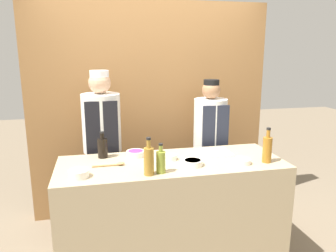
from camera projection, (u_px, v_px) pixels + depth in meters
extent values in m
cube|color=olive|center=(150.00, 110.00, 3.78)|extent=(2.69, 0.18, 2.40)
cube|color=tan|center=(172.00, 212.00, 2.90)|extent=(1.92, 0.72, 0.95)
cylinder|color=white|center=(79.00, 174.00, 2.45)|extent=(0.15, 0.15, 0.06)
cylinder|color=orange|center=(79.00, 171.00, 2.44)|extent=(0.13, 0.13, 0.02)
cylinder|color=white|center=(242.00, 161.00, 2.74)|extent=(0.14, 0.14, 0.04)
cylinder|color=silver|center=(242.00, 160.00, 2.74)|extent=(0.12, 0.12, 0.01)
cylinder|color=white|center=(193.00, 163.00, 2.70)|extent=(0.17, 0.17, 0.05)
cylinder|color=yellow|center=(193.00, 161.00, 2.69)|extent=(0.14, 0.14, 0.01)
cylinder|color=white|center=(170.00, 157.00, 2.84)|extent=(0.12, 0.12, 0.05)
cylinder|color=red|center=(170.00, 155.00, 2.84)|extent=(0.09, 0.09, 0.01)
cylinder|color=white|center=(136.00, 153.00, 2.94)|extent=(0.16, 0.16, 0.05)
cylinder|color=#703384|center=(136.00, 152.00, 2.93)|extent=(0.13, 0.13, 0.01)
cube|color=white|center=(214.00, 153.00, 3.00)|extent=(0.29, 0.25, 0.02)
cylinder|color=olive|center=(161.00, 162.00, 2.52)|extent=(0.07, 0.07, 0.17)
cylinder|color=olive|center=(161.00, 149.00, 2.50)|extent=(0.03, 0.03, 0.05)
cylinder|color=black|center=(161.00, 144.00, 2.49)|extent=(0.03, 0.03, 0.01)
cylinder|color=#9E661E|center=(267.00, 150.00, 2.76)|extent=(0.08, 0.08, 0.22)
cylinder|color=#9E661E|center=(268.00, 134.00, 2.73)|extent=(0.03, 0.03, 0.07)
cylinder|color=black|center=(269.00, 129.00, 2.72)|extent=(0.03, 0.03, 0.02)
cylinder|color=black|center=(103.00, 148.00, 2.88)|extent=(0.09, 0.09, 0.17)
cylinder|color=black|center=(102.00, 136.00, 2.86)|extent=(0.03, 0.03, 0.05)
cylinder|color=black|center=(102.00, 132.00, 2.85)|extent=(0.04, 0.04, 0.01)
cylinder|color=olive|center=(149.00, 161.00, 2.48)|extent=(0.08, 0.08, 0.21)
cylinder|color=olive|center=(149.00, 144.00, 2.44)|extent=(0.03, 0.03, 0.06)
cylinder|color=black|center=(149.00, 139.00, 2.44)|extent=(0.04, 0.04, 0.02)
cylinder|color=#B2844C|center=(105.00, 165.00, 2.68)|extent=(0.21, 0.02, 0.02)
ellipsoid|color=#B2844C|center=(121.00, 163.00, 2.70)|extent=(0.06, 0.05, 0.02)
cylinder|color=#28282D|center=(105.00, 192.00, 3.38)|extent=(0.27, 0.27, 0.89)
cylinder|color=silver|center=(101.00, 123.00, 3.21)|extent=(0.38, 0.38, 0.57)
cube|color=black|center=(102.00, 129.00, 3.05)|extent=(0.30, 0.02, 0.53)
sphere|color=tan|center=(100.00, 83.00, 3.12)|extent=(0.21, 0.21, 0.21)
cylinder|color=white|center=(99.00, 74.00, 3.11)|extent=(0.18, 0.18, 0.07)
cylinder|color=#28282D|center=(208.00, 184.00, 3.62)|extent=(0.25, 0.25, 0.85)
cylinder|color=silver|center=(210.00, 124.00, 3.47)|extent=(0.35, 0.35, 0.53)
cube|color=#232838|center=(216.00, 129.00, 3.31)|extent=(0.28, 0.02, 0.48)
sphere|color=#9E704C|center=(211.00, 90.00, 3.38)|extent=(0.19, 0.19, 0.19)
cylinder|color=black|center=(211.00, 83.00, 3.37)|extent=(0.16, 0.16, 0.07)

